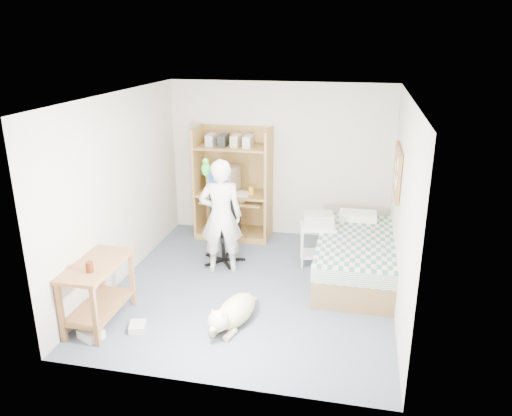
% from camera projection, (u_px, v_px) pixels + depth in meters
% --- Properties ---
extents(floor, '(4.00, 4.00, 0.00)m').
position_uv_depth(floor, '(253.00, 287.00, 6.64)').
color(floor, '#4B5466').
rests_on(floor, ground).
extents(wall_back, '(3.60, 0.02, 2.50)m').
position_uv_depth(wall_back, '(280.00, 160.00, 8.07)').
color(wall_back, beige).
rests_on(wall_back, floor).
extents(wall_right, '(0.02, 4.00, 2.50)m').
position_uv_depth(wall_right, '(402.00, 208.00, 5.87)').
color(wall_right, beige).
rests_on(wall_right, floor).
extents(wall_left, '(0.02, 4.00, 2.50)m').
position_uv_depth(wall_left, '(120.00, 189.00, 6.58)').
color(wall_left, beige).
rests_on(wall_left, floor).
extents(ceiling, '(3.60, 4.00, 0.02)m').
position_uv_depth(ceiling, '(253.00, 96.00, 5.81)').
color(ceiling, white).
rests_on(ceiling, wall_back).
extents(computer_hutch, '(1.20, 0.63, 1.80)m').
position_uv_depth(computer_hutch, '(234.00, 188.00, 8.11)').
color(computer_hutch, olive).
rests_on(computer_hutch, floor).
extents(bed, '(1.02, 2.02, 0.66)m').
position_uv_depth(bed, '(355.00, 257.00, 6.85)').
color(bed, brown).
rests_on(bed, floor).
extents(side_desk, '(0.50, 1.00, 0.75)m').
position_uv_depth(side_desk, '(98.00, 284.00, 5.67)').
color(side_desk, brown).
rests_on(side_desk, floor).
extents(corkboard, '(0.04, 0.94, 0.66)m').
position_uv_depth(corkboard, '(397.00, 172.00, 6.64)').
color(corkboard, '#976B43').
rests_on(corkboard, wall_right).
extents(office_chair, '(0.55, 0.55, 0.98)m').
position_uv_depth(office_chair, '(223.00, 239.00, 7.31)').
color(office_chair, black).
rests_on(office_chair, floor).
extents(person, '(0.67, 0.52, 1.62)m').
position_uv_depth(person, '(221.00, 216.00, 6.86)').
color(person, silver).
rests_on(person, floor).
extents(parrot, '(0.12, 0.21, 0.33)m').
position_uv_depth(parrot, '(206.00, 168.00, 6.69)').
color(parrot, '#138720').
rests_on(parrot, person).
extents(dog, '(0.51, 1.02, 0.39)m').
position_uv_depth(dog, '(234.00, 312.00, 5.71)').
color(dog, beige).
rests_on(dog, floor).
extents(printer_cart, '(0.56, 0.47, 0.60)m').
position_uv_depth(printer_cart, '(317.00, 238.00, 7.20)').
color(printer_cart, silver).
rests_on(printer_cart, floor).
extents(printer, '(0.47, 0.38, 0.18)m').
position_uv_depth(printer, '(318.00, 219.00, 7.10)').
color(printer, '#AAAAA5').
rests_on(printer, printer_cart).
extents(crt_monitor, '(0.47, 0.49, 0.40)m').
position_uv_depth(crt_monitor, '(224.00, 178.00, 8.10)').
color(crt_monitor, beige).
rests_on(crt_monitor, computer_hutch).
extents(keyboard, '(0.45, 0.17, 0.03)m').
position_uv_depth(keyboard, '(232.00, 200.00, 8.01)').
color(keyboard, beige).
rests_on(keyboard, computer_hutch).
extents(pencil_cup, '(0.08, 0.08, 0.12)m').
position_uv_depth(pencil_cup, '(251.00, 191.00, 7.97)').
color(pencil_cup, gold).
rests_on(pencil_cup, computer_hutch).
extents(drink_glass, '(0.08, 0.08, 0.12)m').
position_uv_depth(drink_glass, '(89.00, 267.00, 5.37)').
color(drink_glass, '#431B0A').
rests_on(drink_glass, side_desk).
extents(floor_box_a, '(0.31, 0.29, 0.10)m').
position_uv_depth(floor_box_a, '(91.00, 334.00, 5.50)').
color(floor_box_a, white).
rests_on(floor_box_a, floor).
extents(floor_box_b, '(0.24, 0.26, 0.08)m').
position_uv_depth(floor_box_b, '(138.00, 327.00, 5.66)').
color(floor_box_b, '#B8B8B3').
rests_on(floor_box_b, floor).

